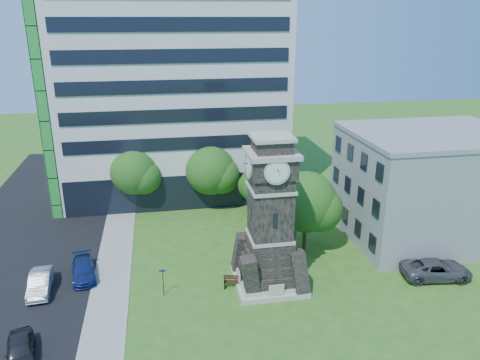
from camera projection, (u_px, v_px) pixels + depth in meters
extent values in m
plane|color=#2D5F1B|center=(236.00, 301.00, 35.31)|extent=(160.00, 160.00, 0.00)
cube|color=gray|center=(112.00, 278.00, 38.35)|extent=(3.00, 70.00, 0.06)
cube|color=black|center=(1.00, 288.00, 36.92)|extent=(14.00, 80.00, 0.02)
cube|color=#B9B3A1|center=(269.00, 281.00, 37.61)|extent=(5.40, 5.40, 0.40)
cube|color=#B9B3A1|center=(269.00, 277.00, 37.49)|extent=(4.80, 4.80, 0.30)
cube|color=black|center=(270.00, 200.00, 35.30)|extent=(3.00, 3.00, 6.40)
cube|color=#B9B3A1|center=(270.00, 236.00, 36.29)|extent=(3.25, 3.25, 0.25)
cube|color=#B9B3A1|center=(271.00, 188.00, 34.97)|extent=(3.25, 3.25, 0.25)
cube|color=black|center=(275.00, 220.00, 34.21)|extent=(0.35, 0.08, 1.10)
cube|color=black|center=(271.00, 165.00, 34.37)|extent=(3.30, 3.30, 1.60)
cube|color=#B9B3A1|center=(272.00, 153.00, 34.07)|extent=(3.70, 3.70, 0.35)
cylinder|color=white|center=(277.00, 172.00, 32.73)|extent=(1.56, 0.06, 1.56)
cylinder|color=white|center=(248.00, 166.00, 34.07)|extent=(0.06, 1.56, 1.56)
cube|color=black|center=(272.00, 145.00, 33.88)|extent=(2.60, 2.60, 0.90)
cube|color=#B9B3A1|center=(272.00, 137.00, 33.68)|extent=(3.00, 3.00, 0.25)
cube|color=silver|center=(172.00, 74.00, 54.33)|extent=(25.00, 15.00, 28.00)
cube|color=black|center=(180.00, 192.00, 51.61)|extent=(24.50, 0.80, 4.00)
cube|color=gray|center=(429.00, 187.00, 44.45)|extent=(15.00, 12.00, 10.00)
cube|color=gray|center=(436.00, 134.00, 42.74)|extent=(15.20, 12.20, 0.40)
imported|color=black|center=(20.00, 351.00, 28.99)|extent=(2.58, 4.47, 1.43)
imported|color=#A0A2A7|center=(40.00, 283.00, 36.36)|extent=(1.89, 4.54, 1.46)
imported|color=navy|center=(83.00, 270.00, 38.36)|extent=(2.59, 4.80, 1.32)
imported|color=#4B4A4F|center=(436.00, 269.00, 38.19)|extent=(5.93, 3.33, 1.56)
cube|color=black|center=(225.00, 284.00, 36.89)|extent=(0.06, 0.46, 0.72)
cube|color=black|center=(246.00, 282.00, 37.19)|extent=(0.06, 0.46, 0.72)
cube|color=black|center=(236.00, 282.00, 37.01)|extent=(1.85, 0.49, 0.04)
cube|color=black|center=(235.00, 277.00, 37.12)|extent=(1.85, 0.04, 0.41)
cylinder|color=black|center=(163.00, 282.00, 35.67)|extent=(0.05, 0.05, 2.27)
cube|color=navy|center=(163.00, 271.00, 35.34)|extent=(0.55, 0.04, 0.14)
cylinder|color=#332114|center=(136.00, 200.00, 51.28)|extent=(0.35, 0.35, 2.69)
sphere|color=#21631D|center=(134.00, 171.00, 50.19)|extent=(5.09, 5.09, 5.09)
sphere|color=#21631D|center=(144.00, 177.00, 50.06)|extent=(3.82, 3.82, 3.82)
sphere|color=#21631D|center=(126.00, 172.00, 50.73)|extent=(3.56, 3.56, 3.56)
cylinder|color=#332114|center=(211.00, 197.00, 52.28)|extent=(0.39, 0.39, 2.57)
sphere|color=#275318|center=(210.00, 170.00, 51.25)|extent=(5.49, 5.49, 5.49)
sphere|color=#275318|center=(221.00, 175.00, 51.09)|extent=(4.12, 4.12, 4.12)
sphere|color=#275318|center=(201.00, 171.00, 51.82)|extent=(3.84, 3.84, 3.84)
cylinder|color=#332114|center=(260.00, 209.00, 49.36)|extent=(0.34, 0.34, 2.23)
sphere|color=#376A1F|center=(260.00, 185.00, 48.46)|extent=(4.25, 4.25, 4.25)
sphere|color=#376A1F|center=(269.00, 190.00, 48.35)|extent=(3.19, 3.19, 3.19)
sphere|color=#376A1F|center=(252.00, 186.00, 48.91)|extent=(2.98, 2.98, 2.98)
cylinder|color=#332114|center=(304.00, 235.00, 42.84)|extent=(0.35, 0.35, 2.71)
sphere|color=#255519|center=(306.00, 202.00, 41.75)|extent=(5.53, 5.53, 5.53)
sphere|color=#255519|center=(320.00, 209.00, 41.59)|extent=(4.15, 4.15, 4.15)
sphere|color=#255519|center=(293.00, 203.00, 42.33)|extent=(3.87, 3.87, 3.87)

